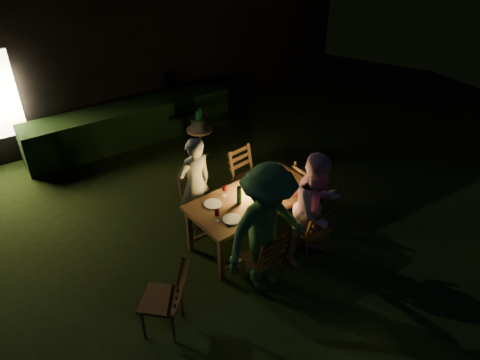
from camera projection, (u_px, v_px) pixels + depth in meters
garden_envelope at (105, 32)px, 10.71m from camera, size 40.00×40.00×3.20m
dining_table at (253, 201)px, 6.76m from camera, size 1.98×1.13×0.79m
chair_near_left at (263, 266)px, 6.27m from camera, size 0.46×0.48×0.94m
chair_near_right at (311, 237)px, 6.71m from camera, size 0.47×0.50×1.04m
chair_far_left at (199, 211)px, 7.27m from camera, size 0.44×0.46×0.91m
chair_far_right at (248, 187)px, 7.77m from camera, size 0.52×0.55×1.00m
chair_end at (310, 194)px, 7.64m from camera, size 0.48×0.45×0.93m
chair_spare at (164, 309)px, 5.61m from camera, size 0.70×0.69×1.06m
person_house_side at (195, 184)px, 7.03m from camera, size 0.60×0.43×1.54m
person_opp_right at (316, 209)px, 6.38m from camera, size 0.89×0.73×1.70m
person_opp_left at (267, 230)px, 5.87m from camera, size 1.29×0.83×1.89m
lantern at (253, 185)px, 6.69m from camera, size 0.16×0.16×0.35m
plate_far_left at (213, 204)px, 6.58m from camera, size 0.25×0.25×0.01m
plate_near_left at (232, 219)px, 6.29m from camera, size 0.25×0.25×0.01m
plate_far_right at (266, 179)px, 7.09m from camera, size 0.25×0.25×0.01m
plate_near_right at (286, 192)px, 6.80m from camera, size 0.25×0.25×0.01m
wineglass_a at (224, 191)px, 6.70m from camera, size 0.06×0.06×0.18m
wineglass_b at (217, 216)px, 6.22m from camera, size 0.06×0.06×0.18m
wineglass_c at (282, 193)px, 6.64m from camera, size 0.06×0.06×0.18m
wineglass_d at (277, 172)px, 7.11m from camera, size 0.06×0.06×0.18m
wineglass_e at (261, 205)px, 6.42m from camera, size 0.06×0.06×0.18m
bottle_table at (239, 196)px, 6.51m from camera, size 0.07×0.07×0.28m
napkin_left at (259, 211)px, 6.43m from camera, size 0.18×0.14×0.01m
napkin_right at (295, 192)px, 6.80m from camera, size 0.18×0.14×0.01m
phone at (231, 224)px, 6.20m from camera, size 0.14×0.07×0.01m
side_table at (200, 133)px, 8.79m from camera, size 0.48×0.48×0.65m
ice_bucket at (199, 124)px, 8.68m from camera, size 0.30×0.30×0.22m
bottle_bucket_a at (198, 123)px, 8.61m from camera, size 0.07×0.07×0.32m
bottle_bucket_b at (200, 120)px, 8.71m from camera, size 0.07×0.07×0.32m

